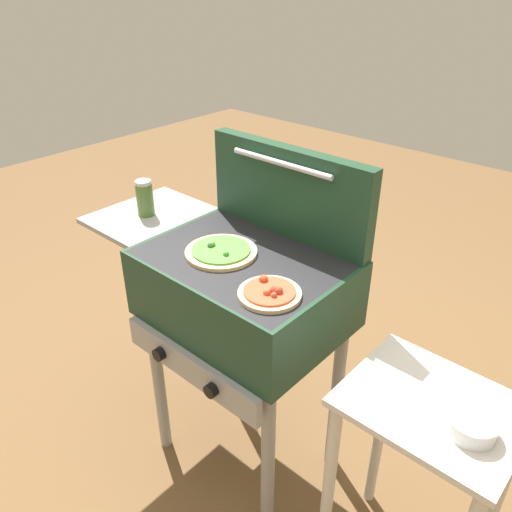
% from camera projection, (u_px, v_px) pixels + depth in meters
% --- Properties ---
extents(ground_plane, '(8.00, 8.00, 0.00)m').
position_uv_depth(ground_plane, '(247.00, 451.00, 2.03)').
color(ground_plane, brown).
extents(grill, '(0.96, 0.53, 0.90)m').
position_uv_depth(grill, '(241.00, 293.00, 1.66)').
color(grill, '#193823').
rests_on(grill, ground_plane).
extents(grill_lid_open, '(0.63, 0.08, 0.30)m').
position_uv_depth(grill_lid_open, '(288.00, 192.00, 1.65)').
color(grill_lid_open, '#193823').
rests_on(grill_lid_open, grill).
extents(pizza_veggie, '(0.23, 0.23, 0.03)m').
position_uv_depth(pizza_veggie, '(221.00, 251.00, 1.60)').
color(pizza_veggie, '#E0C17F').
rests_on(pizza_veggie, grill).
extents(pizza_pepperoni, '(0.18, 0.18, 0.03)m').
position_uv_depth(pizza_pepperoni, '(270.00, 293.00, 1.39)').
color(pizza_pepperoni, beige).
rests_on(pizza_pepperoni, grill).
extents(sauce_jar, '(0.06, 0.06, 0.13)m').
position_uv_depth(sauce_jar, '(145.00, 198.00, 1.82)').
color(sauce_jar, '#4C6B2D').
rests_on(sauce_jar, grill).
extents(prep_table, '(0.44, 0.36, 0.72)m').
position_uv_depth(prep_table, '(421.00, 456.00, 1.40)').
color(prep_table, beige).
rests_on(prep_table, ground_plane).
extents(topping_bowl_near, '(0.12, 0.12, 0.04)m').
position_uv_depth(topping_bowl_near, '(472.00, 426.00, 1.20)').
color(topping_bowl_near, silver).
rests_on(topping_bowl_near, prep_table).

